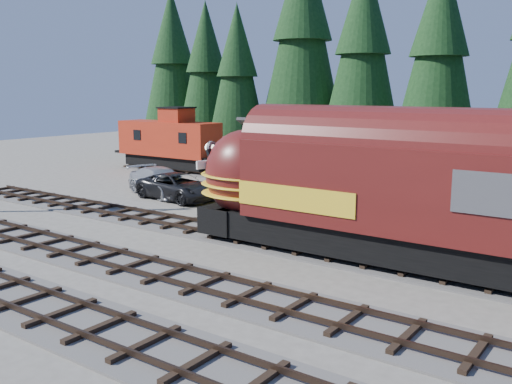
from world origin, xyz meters
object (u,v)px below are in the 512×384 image
Objects in this scene: locomotive at (370,195)px; caboose at (169,141)px; pickup_truck_b at (161,182)px; pickup_truck_a at (179,187)px; depot at (376,165)px.

caboose is at bearing 150.15° from locomotive.
locomotive is 17.88m from pickup_truck_b.
locomotive is at bearing -102.18° from pickup_truck_a.
pickup_truck_b is (-14.25, -1.00, -2.10)m from depot.
depot is at bearing -68.97° from pickup_truck_b.
caboose reaches higher than locomotive.
locomotive is at bearing -67.72° from depot.
pickup_truck_a is at bearing 161.44° from locomotive.
caboose is at bearing 160.96° from depot.
depot is at bearing -19.04° from caboose.
caboose is 11.43m from pickup_truck_b.
depot is 2.19× the size of pickup_truck_a.
locomotive is 2.85× the size of pickup_truck_b.
pickup_truck_a is 0.98× the size of pickup_truck_b.
pickup_truck_a is (-12.24, -1.50, -2.15)m from depot.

